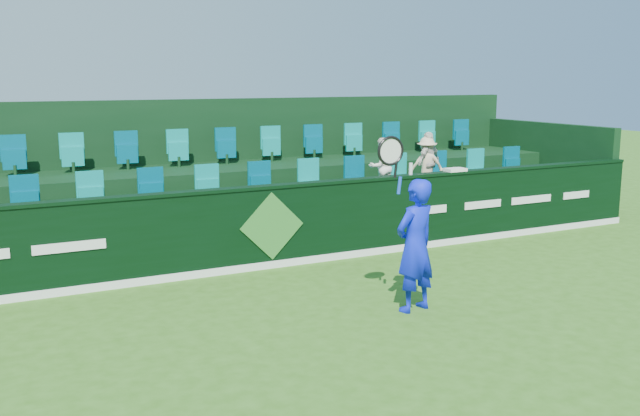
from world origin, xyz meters
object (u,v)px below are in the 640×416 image
spectator_left (381,167)px  towel (455,170)px  spectator_middle (429,162)px  spectator_right (427,164)px  tennis_player (415,244)px  drinks_bottle (411,169)px

spectator_left → towel: (0.89, -1.12, 0.02)m
spectator_left → spectator_middle: spectator_middle is taller
spectator_right → spectator_left: bearing=21.8°
tennis_player → spectator_right: size_ratio=2.17×
tennis_player → drinks_bottle: tennis_player is taller
towel → drinks_bottle: size_ratio=1.81×
spectator_middle → tennis_player: bearing=29.5°
spectator_middle → spectator_right: bearing=-23.0°
towel → spectator_middle: bearing=79.5°
spectator_middle → spectator_right: 0.07m
spectator_left → drinks_bottle: (-0.09, -1.12, 0.10)m
spectator_middle → towel: spectator_middle is taller
tennis_player → towel: (2.87, 2.89, 0.48)m
tennis_player → drinks_bottle: 3.50m
tennis_player → drinks_bottle: bearing=56.9°
tennis_player → spectator_middle: 5.08m
spectator_left → spectator_middle: size_ratio=0.94×
towel → drinks_bottle: 0.98m
tennis_player → spectator_right: (3.03, 4.01, 0.45)m
towel → drinks_bottle: drinks_bottle is taller
spectator_left → drinks_bottle: bearing=84.3°
spectator_right → drinks_bottle: bearing=66.3°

